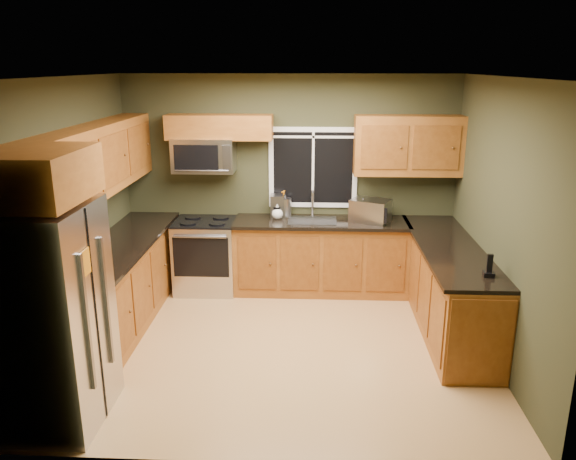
# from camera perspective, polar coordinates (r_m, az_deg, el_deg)

# --- Properties ---
(floor) EXTENTS (4.20, 4.20, 0.00)m
(floor) POSITION_cam_1_polar(r_m,az_deg,el_deg) (5.96, -0.65, -11.62)
(floor) COLOR tan
(floor) RESTS_ON ground
(ceiling) EXTENTS (4.20, 4.20, 0.00)m
(ceiling) POSITION_cam_1_polar(r_m,az_deg,el_deg) (5.26, -0.75, 15.30)
(ceiling) COLOR white
(ceiling) RESTS_ON back_wall
(back_wall) EXTENTS (4.20, 0.00, 4.20)m
(back_wall) POSITION_cam_1_polar(r_m,az_deg,el_deg) (7.20, 0.14, 4.82)
(back_wall) COLOR #31331E
(back_wall) RESTS_ON ground
(front_wall) EXTENTS (4.20, 0.00, 4.20)m
(front_wall) POSITION_cam_1_polar(r_m,az_deg,el_deg) (3.76, -2.32, -6.41)
(front_wall) COLOR #31331E
(front_wall) RESTS_ON ground
(left_wall) EXTENTS (0.00, 3.60, 3.60)m
(left_wall) POSITION_cam_1_polar(r_m,az_deg,el_deg) (5.96, -21.31, 1.16)
(left_wall) COLOR #31331E
(left_wall) RESTS_ON ground
(right_wall) EXTENTS (0.00, 3.60, 3.60)m
(right_wall) POSITION_cam_1_polar(r_m,az_deg,el_deg) (5.73, 20.76, 0.65)
(right_wall) COLOR #31331E
(right_wall) RESTS_ON ground
(window) EXTENTS (1.12, 0.03, 1.02)m
(window) POSITION_cam_1_polar(r_m,az_deg,el_deg) (7.14, 2.56, 6.36)
(window) COLOR white
(window) RESTS_ON back_wall
(base_cabinets_left) EXTENTS (0.60, 2.65, 0.90)m
(base_cabinets_left) POSITION_cam_1_polar(r_m,az_deg,el_deg) (6.54, -16.43, -5.36)
(base_cabinets_left) COLOR brown
(base_cabinets_left) RESTS_ON ground
(countertop_left) EXTENTS (0.65, 2.65, 0.04)m
(countertop_left) POSITION_cam_1_polar(r_m,az_deg,el_deg) (6.38, -16.56, -1.44)
(countertop_left) COLOR black
(countertop_left) RESTS_ON base_cabinets_left
(base_cabinets_back) EXTENTS (2.17, 0.60, 0.90)m
(base_cabinets_back) POSITION_cam_1_polar(r_m,az_deg,el_deg) (7.15, 3.36, -2.79)
(base_cabinets_back) COLOR brown
(base_cabinets_back) RESTS_ON ground
(countertop_back) EXTENTS (2.17, 0.65, 0.04)m
(countertop_back) POSITION_cam_1_polar(r_m,az_deg,el_deg) (6.98, 3.43, 0.78)
(countertop_back) COLOR black
(countertop_back) RESTS_ON base_cabinets_back
(base_cabinets_peninsula) EXTENTS (0.60, 2.52, 0.90)m
(base_cabinets_peninsula) POSITION_cam_1_polar(r_m,az_deg,el_deg) (6.43, 15.95, -5.71)
(base_cabinets_peninsula) COLOR brown
(base_cabinets_peninsula) RESTS_ON ground
(countertop_peninsula) EXTENTS (0.65, 2.50, 0.04)m
(countertop_peninsula) POSITION_cam_1_polar(r_m,az_deg,el_deg) (6.27, 16.05, -1.71)
(countertop_peninsula) COLOR black
(countertop_peninsula) RESTS_ON base_cabinets_peninsula
(upper_cabinets_left) EXTENTS (0.33, 2.65, 0.72)m
(upper_cabinets_left) POSITION_cam_1_polar(r_m,az_deg,el_deg) (6.22, -18.67, 6.86)
(upper_cabinets_left) COLOR brown
(upper_cabinets_left) RESTS_ON left_wall
(upper_cabinets_back_left) EXTENTS (1.30, 0.33, 0.30)m
(upper_cabinets_back_left) POSITION_cam_1_polar(r_m,az_deg,el_deg) (7.02, -6.98, 10.34)
(upper_cabinets_back_left) COLOR brown
(upper_cabinets_back_left) RESTS_ON back_wall
(upper_cabinets_back_right) EXTENTS (1.30, 0.33, 0.72)m
(upper_cabinets_back_right) POSITION_cam_1_polar(r_m,az_deg,el_deg) (7.04, 12.09, 8.40)
(upper_cabinets_back_right) COLOR brown
(upper_cabinets_back_right) RESTS_ON back_wall
(upper_cabinet_over_fridge) EXTENTS (0.72, 0.90, 0.38)m
(upper_cabinet_over_fridge) POSITION_cam_1_polar(r_m,az_deg,el_deg) (4.52, -24.50, 5.05)
(upper_cabinet_over_fridge) COLOR brown
(upper_cabinet_over_fridge) RESTS_ON left_wall
(refrigerator) EXTENTS (0.74, 0.90, 1.80)m
(refrigerator) POSITION_cam_1_polar(r_m,az_deg,el_deg) (4.84, -22.89, -8.14)
(refrigerator) COLOR #B7B7BC
(refrigerator) RESTS_ON ground
(range) EXTENTS (0.76, 0.69, 0.94)m
(range) POSITION_cam_1_polar(r_m,az_deg,el_deg) (7.24, -8.31, -2.53)
(range) COLOR #B7B7BC
(range) RESTS_ON ground
(microwave) EXTENTS (0.76, 0.41, 0.42)m
(microwave) POSITION_cam_1_polar(r_m,az_deg,el_deg) (7.07, -8.53, 7.54)
(microwave) COLOR #B7B7BC
(microwave) RESTS_ON back_wall
(sink) EXTENTS (0.60, 0.42, 0.36)m
(sink) POSITION_cam_1_polar(r_m,az_deg,el_deg) (6.99, 2.49, 1.09)
(sink) COLOR slate
(sink) RESTS_ON countertop_back
(toaster_oven) EXTENTS (0.55, 0.50, 0.28)m
(toaster_oven) POSITION_cam_1_polar(r_m,az_deg,el_deg) (6.97, 8.37, 1.95)
(toaster_oven) COLOR #B7B7BC
(toaster_oven) RESTS_ON countertop_back
(coffee_maker) EXTENTS (0.18, 0.24, 0.28)m
(coffee_maker) POSITION_cam_1_polar(r_m,az_deg,el_deg) (7.12, -1.10, 2.38)
(coffee_maker) COLOR slate
(coffee_maker) RESTS_ON countertop_back
(kettle) EXTENTS (0.19, 0.19, 0.30)m
(kettle) POSITION_cam_1_polar(r_m,az_deg,el_deg) (7.12, -0.31, 2.42)
(kettle) COLOR #B7B7BC
(kettle) RESTS_ON countertop_back
(paper_towel_roll) EXTENTS (0.12, 0.12, 0.29)m
(paper_towel_roll) POSITION_cam_1_polar(r_m,az_deg,el_deg) (6.97, 7.61, 1.93)
(paper_towel_roll) COLOR white
(paper_towel_roll) RESTS_ON countertop_back
(soap_bottle_a) EXTENTS (0.16, 0.17, 0.33)m
(soap_bottle_a) POSITION_cam_1_polar(r_m,az_deg,el_deg) (7.12, -0.44, 2.68)
(soap_bottle_a) COLOR orange
(soap_bottle_a) RESTS_ON countertop_back
(soap_bottle_c) EXTENTS (0.17, 0.17, 0.18)m
(soap_bottle_c) POSITION_cam_1_polar(r_m,az_deg,el_deg) (7.04, -1.09, 1.87)
(soap_bottle_c) COLOR white
(soap_bottle_c) RESTS_ON countertop_back
(cordless_phone) EXTENTS (0.11, 0.11, 0.21)m
(cordless_phone) POSITION_cam_1_polar(r_m,az_deg,el_deg) (5.46, 19.75, -3.82)
(cordless_phone) COLOR black
(cordless_phone) RESTS_ON countertop_peninsula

